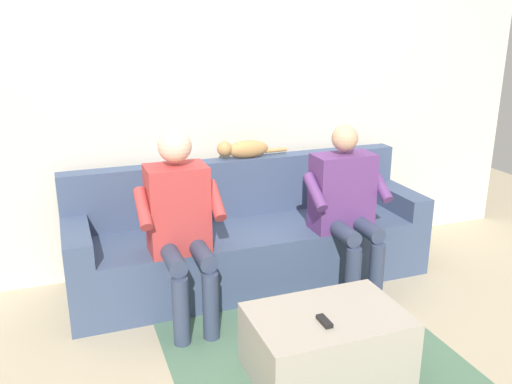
% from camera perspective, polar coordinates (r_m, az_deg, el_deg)
% --- Properties ---
extents(ground_plane, '(8.00, 8.00, 0.00)m').
position_cam_1_polar(ground_plane, '(3.51, 3.45, -13.92)').
color(ground_plane, tan).
extents(back_wall, '(5.12, 0.06, 2.67)m').
position_cam_1_polar(back_wall, '(4.10, -2.78, 10.59)').
color(back_wall, beige).
rests_on(back_wall, ground).
extents(couch, '(2.57, 0.72, 0.86)m').
position_cam_1_polar(couch, '(3.97, -0.65, -5.19)').
color(couch, '#3D4C6B').
rests_on(couch, ground).
extents(coffee_table, '(0.82, 0.55, 0.36)m').
position_cam_1_polar(coffee_table, '(3.04, 7.42, -15.53)').
color(coffee_table, '#A89E8E').
rests_on(coffee_table, ground).
extents(person_left_seated, '(0.58, 0.51, 1.17)m').
position_cam_1_polar(person_left_seated, '(3.77, 9.46, -0.88)').
color(person_left_seated, '#5B3370').
rests_on(person_left_seated, ground).
extents(person_right_seated, '(0.53, 0.58, 1.21)m').
position_cam_1_polar(person_right_seated, '(3.38, -7.99, -2.60)').
color(person_right_seated, '#B23838').
rests_on(person_right_seated, ground).
extents(cat_on_backrest, '(0.54, 0.12, 0.14)m').
position_cam_1_polar(cat_on_backrest, '(4.00, -1.34, 4.54)').
color(cat_on_backrest, '#B7844C').
rests_on(cat_on_backrest, couch).
extents(remote_black, '(0.04, 0.12, 0.02)m').
position_cam_1_polar(remote_black, '(2.85, 7.21, -13.33)').
color(remote_black, black).
rests_on(remote_black, coffee_table).
extents(floor_rug, '(1.59, 1.96, 0.01)m').
position_cam_1_polar(floor_rug, '(3.25, 5.93, -16.73)').
color(floor_rug, '#4C7056').
rests_on(floor_rug, ground).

